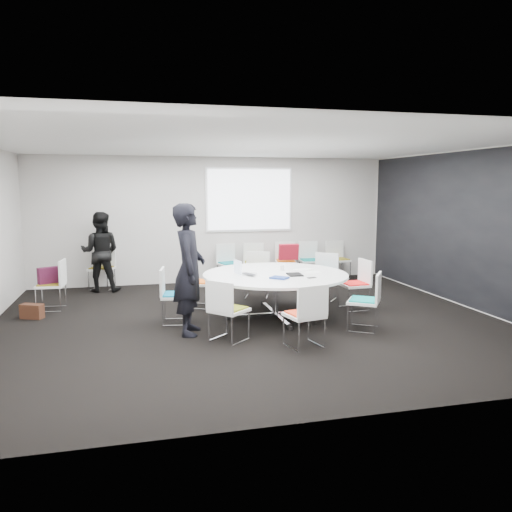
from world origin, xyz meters
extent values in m
cube|color=black|center=(0.00, 0.00, -0.02)|extent=(8.00, 7.00, 0.04)
cube|color=white|center=(0.00, 0.00, 2.82)|extent=(8.00, 7.00, 0.04)
cube|color=#B8B3AE|center=(0.00, 3.52, 1.40)|extent=(8.00, 0.04, 2.80)
cube|color=#B8B3AE|center=(0.00, -3.52, 1.40)|extent=(8.00, 0.04, 2.80)
cube|color=#B8B3AE|center=(4.02, 0.00, 1.40)|extent=(0.04, 7.00, 2.80)
cube|color=black|center=(3.99, 0.00, 1.40)|extent=(0.01, 6.94, 2.74)
cube|color=silver|center=(0.48, 0.19, 0.04)|extent=(0.90, 0.90, 0.08)
cylinder|color=silver|center=(0.48, 0.19, 0.36)|extent=(0.10, 0.10, 0.65)
cylinder|color=white|center=(0.48, 0.19, 0.71)|extent=(2.38, 2.38, 0.04)
cube|color=white|center=(0.80, 3.46, 1.85)|extent=(1.90, 0.03, 1.35)
cube|color=silver|center=(1.95, 0.33, 0.21)|extent=(0.44, 0.44, 0.42)
cube|color=white|center=(1.95, 0.33, 0.44)|extent=(0.46, 0.48, 0.04)
cube|color=red|center=(1.95, 0.33, 0.47)|extent=(0.40, 0.42, 0.03)
cube|color=white|center=(2.16, 0.34, 0.67)|extent=(0.06, 0.46, 0.42)
cube|color=silver|center=(1.70, 1.15, 0.21)|extent=(0.59, 0.59, 0.42)
cube|color=white|center=(1.70, 1.15, 0.44)|extent=(0.63, 0.63, 0.04)
cube|color=#0B6383|center=(1.70, 1.15, 0.47)|extent=(0.55, 0.55, 0.03)
cube|color=white|center=(1.84, 1.31, 0.67)|extent=(0.38, 0.32, 0.42)
cube|color=silver|center=(0.51, 1.63, 0.21)|extent=(0.55, 0.55, 0.42)
cube|color=white|center=(0.51, 1.63, 0.44)|extent=(0.59, 0.58, 0.04)
cube|color=olive|center=(0.51, 1.63, 0.47)|extent=(0.51, 0.50, 0.03)
cube|color=white|center=(0.59, 1.83, 0.67)|extent=(0.44, 0.20, 0.42)
cube|color=silver|center=(-0.67, 1.15, 0.21)|extent=(0.57, 0.57, 0.42)
cube|color=white|center=(-0.67, 1.15, 0.44)|extent=(0.61, 0.61, 0.04)
cube|color=#DC5A14|center=(-0.67, 1.15, 0.47)|extent=(0.52, 0.53, 0.03)
cube|color=white|center=(-0.85, 1.25, 0.67)|extent=(0.25, 0.42, 0.42)
cube|color=silver|center=(-1.15, 0.18, 0.21)|extent=(0.48, 0.48, 0.42)
cube|color=white|center=(-1.15, 0.18, 0.44)|extent=(0.51, 0.53, 0.04)
cube|color=#0A6386|center=(-1.15, 0.18, 0.47)|extent=(0.44, 0.46, 0.03)
cube|color=white|center=(-1.36, 0.21, 0.67)|extent=(0.11, 0.46, 0.42)
cube|color=silver|center=(-0.51, -0.92, 0.21)|extent=(0.59, 0.59, 0.42)
cube|color=white|center=(-0.51, -0.92, 0.44)|extent=(0.63, 0.64, 0.04)
cube|color=olive|center=(-0.51, -0.92, 0.47)|extent=(0.55, 0.55, 0.03)
cube|color=white|center=(-0.67, -1.06, 0.67)|extent=(0.33, 0.37, 0.42)
cube|color=silver|center=(0.41, -1.43, 0.21)|extent=(0.50, 0.50, 0.42)
cube|color=white|center=(0.41, -1.43, 0.44)|extent=(0.54, 0.53, 0.04)
cube|color=red|center=(0.41, -1.43, 0.47)|extent=(0.47, 0.46, 0.03)
cube|color=white|center=(0.46, -1.64, 0.67)|extent=(0.46, 0.14, 0.42)
cube|color=silver|center=(1.55, -0.88, 0.21)|extent=(0.58, 0.58, 0.42)
cube|color=white|center=(1.55, -0.88, 0.44)|extent=(0.62, 0.63, 0.04)
cube|color=#08807D|center=(1.55, -0.88, 0.47)|extent=(0.54, 0.54, 0.03)
cube|color=white|center=(1.72, -1.00, 0.67)|extent=(0.29, 0.40, 0.42)
cube|color=silver|center=(0.27, 3.13, 0.21)|extent=(0.51, 0.51, 0.42)
cube|color=white|center=(0.27, 3.13, 0.44)|extent=(0.55, 0.54, 0.04)
cube|color=#0B6F78|center=(0.27, 3.13, 0.47)|extent=(0.48, 0.47, 0.03)
cube|color=white|center=(0.22, 3.34, 0.67)|extent=(0.45, 0.15, 0.42)
cube|color=silver|center=(0.82, 3.11, 0.21)|extent=(0.50, 0.50, 0.42)
cube|color=white|center=(0.82, 3.11, 0.44)|extent=(0.54, 0.53, 0.04)
cube|color=olive|center=(0.82, 3.11, 0.47)|extent=(0.47, 0.45, 0.03)
cube|color=white|center=(0.86, 3.31, 0.67)|extent=(0.46, 0.13, 0.42)
cube|color=silver|center=(1.58, 3.15, 0.21)|extent=(0.49, 0.49, 0.42)
cube|color=white|center=(1.58, 3.15, 0.44)|extent=(0.54, 0.52, 0.04)
cube|color=#D65B10|center=(1.58, 3.15, 0.47)|extent=(0.47, 0.45, 0.03)
cube|color=white|center=(1.62, 3.36, 0.67)|extent=(0.46, 0.12, 0.42)
cube|color=silver|center=(2.16, 3.15, 0.21)|extent=(0.45, 0.45, 0.42)
cube|color=white|center=(2.16, 3.15, 0.44)|extent=(0.49, 0.47, 0.04)
cube|color=#0A7A78|center=(2.16, 3.15, 0.47)|extent=(0.43, 0.41, 0.03)
cube|color=white|center=(2.18, 3.36, 0.67)|extent=(0.46, 0.07, 0.42)
cube|color=silver|center=(2.86, 3.12, 0.21)|extent=(0.46, 0.46, 0.42)
cube|color=white|center=(2.86, 3.12, 0.44)|extent=(0.50, 0.48, 0.04)
cube|color=olive|center=(2.86, 3.12, 0.47)|extent=(0.44, 0.42, 0.03)
cube|color=white|center=(2.84, 3.33, 0.67)|extent=(0.46, 0.08, 0.42)
cube|color=silver|center=(-3.21, 1.56, 0.21)|extent=(0.46, 0.46, 0.42)
cube|color=white|center=(-3.21, 1.56, 0.44)|extent=(0.48, 0.50, 0.04)
cube|color=brown|center=(-3.21, 1.56, 0.47)|extent=(0.41, 0.43, 0.03)
cube|color=white|center=(-3.00, 1.54, 0.67)|extent=(0.08, 0.46, 0.42)
cube|color=silver|center=(-2.45, 3.15, 0.21)|extent=(0.54, 0.54, 0.42)
cube|color=white|center=(-2.45, 3.15, 0.44)|extent=(0.58, 0.57, 0.04)
cube|color=brown|center=(-2.45, 3.15, 0.47)|extent=(0.51, 0.50, 0.03)
cube|color=white|center=(-2.38, 3.35, 0.67)|extent=(0.44, 0.19, 0.42)
imported|color=black|center=(-1.00, -0.43, 0.96)|extent=(0.59, 0.78, 1.91)
imported|color=black|center=(-2.45, 3.00, 0.82)|extent=(0.88, 0.74, 1.64)
imported|color=#333338|center=(0.06, 0.15, 0.74)|extent=(0.30, 0.36, 0.02)
cube|color=silver|center=(-0.16, 0.18, 0.86)|extent=(0.07, 0.30, 0.22)
cube|color=black|center=(0.74, -0.04, 0.74)|extent=(0.23, 0.31, 0.02)
cube|color=navy|center=(0.41, -0.27, 0.74)|extent=(0.33, 0.32, 0.03)
cube|color=silver|center=(1.06, 0.45, 0.73)|extent=(0.35, 0.30, 0.00)
cube|color=silver|center=(1.10, 0.14, 0.73)|extent=(0.31, 0.22, 0.00)
cylinder|color=white|center=(0.67, 0.46, 0.78)|extent=(0.08, 0.08, 0.09)
cube|color=black|center=(0.92, -0.34, 0.73)|extent=(0.15, 0.10, 0.01)
cube|color=#431229|center=(-3.21, 1.56, 0.62)|extent=(0.42, 0.30, 0.28)
cube|color=#3C1F13|center=(-3.43, 1.03, 0.12)|extent=(0.39, 0.29, 0.24)
cube|color=#AF1527|center=(1.58, 2.94, 0.70)|extent=(0.45, 0.20, 0.36)
camera|label=1|loc=(-1.76, -7.59, 2.16)|focal=35.00mm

